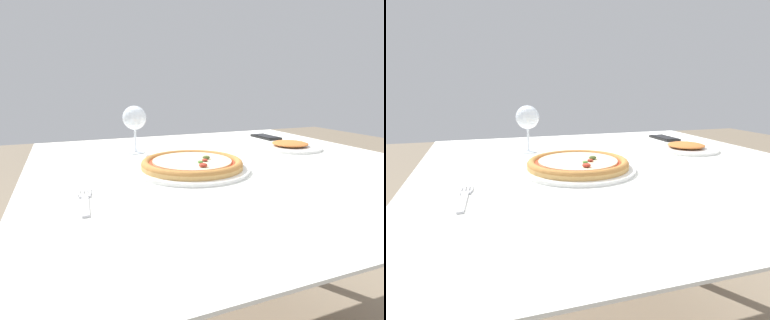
# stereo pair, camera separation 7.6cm
# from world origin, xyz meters

# --- Properties ---
(dining_table) EXTENTS (1.16, 1.18, 0.71)m
(dining_table) POSITION_xyz_m (0.00, 0.00, 0.63)
(dining_table) COLOR #997047
(dining_table) RESTS_ON ground_plane
(pizza_plate) EXTENTS (0.32, 0.32, 0.04)m
(pizza_plate) POSITION_xyz_m (-0.14, -0.04, 0.73)
(pizza_plate) COLOR white
(pizza_plate) RESTS_ON dining_table
(fork) EXTENTS (0.03, 0.17, 0.00)m
(fork) POSITION_xyz_m (-0.43, -0.19, 0.71)
(fork) COLOR silver
(fork) RESTS_ON dining_table
(wine_glass_far_left) EXTENTS (0.08, 0.08, 0.17)m
(wine_glass_far_left) POSITION_xyz_m (-0.23, 0.25, 0.83)
(wine_glass_far_left) COLOR silver
(wine_glass_far_left) RESTS_ON dining_table
(cell_phone) EXTENTS (0.08, 0.15, 0.01)m
(cell_phone) POSITION_xyz_m (0.39, 0.36, 0.72)
(cell_phone) COLOR black
(cell_phone) RESTS_ON dining_table
(side_plate) EXTENTS (0.23, 0.23, 0.03)m
(side_plate) POSITION_xyz_m (0.33, 0.11, 0.72)
(side_plate) COLOR white
(side_plate) RESTS_ON dining_table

